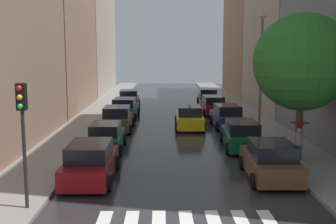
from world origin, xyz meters
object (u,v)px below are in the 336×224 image
parked_car_right_nearest (270,161)px  parked_car_right_fourth (213,105)px  parked_car_right_second (242,135)px  parked_car_left_second (106,138)px  traffic_light_left_corner (22,118)px  parked_car_left_fourth (125,109)px  street_tree_right (302,62)px  parked_car_right_fifth (208,97)px  pedestrian_foreground (299,133)px  parked_car_left_nearest (91,162)px  parked_car_right_third (227,116)px  taxi_midroad (189,117)px  parked_car_left_third (117,119)px  lamp_post_right (261,67)px  parked_car_left_fifth (129,100)px

parked_car_right_nearest → parked_car_right_fourth: (-0.14, 18.96, -0.02)m
parked_car_right_fourth → parked_car_right_second: bearing=178.0°
parked_car_left_second → traffic_light_left_corner: size_ratio=0.95×
parked_car_right_nearest → parked_car_right_second: bearing=2.8°
parked_car_left_fourth → street_tree_right: bearing=-141.8°
parked_car_right_second → parked_car_right_fifth: (0.21, 19.10, 0.05)m
pedestrian_foreground → parked_car_left_nearest: bearing=-28.3°
parked_car_right_third → street_tree_right: bearing=-169.9°
parked_car_right_second → taxi_midroad: size_ratio=1.01×
parked_car_right_nearest → parked_car_right_fourth: size_ratio=0.91×
taxi_midroad → pedestrian_foreground: (4.78, -9.44, 0.73)m
parked_car_left_second → parked_car_right_nearest: size_ratio=0.96×
parked_car_right_nearest → parked_car_right_fourth: bearing=1.6°
parked_car_right_second → parked_car_left_second: bearing=96.2°
pedestrian_foreground → parked_car_left_third: bearing=-84.4°
parked_car_right_third → parked_car_right_second: bearing=175.7°
parked_car_right_fourth → parked_car_right_fifth: parked_car_right_fifth is taller
parked_car_left_nearest → parked_car_right_third: bearing=-32.1°
parked_car_left_second → pedestrian_foreground: bearing=-105.1°
parked_car_right_fifth → taxi_midroad: (-2.77, -12.81, -0.03)m
parked_car_right_second → street_tree_right: street_tree_right is taller
parked_car_right_fourth → lamp_post_right: bearing=-171.9°
street_tree_right → lamp_post_right: lamp_post_right is taller
parked_car_left_nearest → street_tree_right: street_tree_right is taller
taxi_midroad → lamp_post_right: 6.46m
parked_car_right_fifth → traffic_light_left_corner: (-9.42, -28.38, 2.49)m
parked_car_left_fifth → parked_car_right_second: parked_car_left_fifth is taller
parked_car_left_second → parked_car_left_third: parked_car_left_third is taller
parked_car_right_fifth → traffic_light_left_corner: traffic_light_left_corner is taller
parked_car_left_third → street_tree_right: bearing=-130.2°
parked_car_right_second → taxi_midroad: bearing=24.7°
parked_car_right_third → pedestrian_foreground: (2.00, -9.83, 0.73)m
parked_car_right_nearest → parked_car_right_fifth: parked_car_right_fifth is taller
lamp_post_right → street_tree_right: bearing=-85.1°
parked_car_left_third → pedestrian_foreground: pedestrian_foreground is taller
parked_car_right_nearest → parked_car_left_fourth: bearing=26.4°
parked_car_left_nearest → pedestrian_foreground: pedestrian_foreground is taller
pedestrian_foreground → traffic_light_left_corner: traffic_light_left_corner is taller
parked_car_left_fifth → traffic_light_left_corner: traffic_light_left_corner is taller
parked_car_right_fourth → parked_car_right_fifth: bearing=-3.9°
pedestrian_foreground → taxi_midroad: bearing=-106.4°
taxi_midroad → pedestrian_foreground: 10.61m
parked_car_left_third → lamp_post_right: 10.40m
parked_car_left_third → parked_car_right_nearest: parked_car_left_third is taller
parked_car_left_nearest → taxi_midroad: size_ratio=1.00×
parked_car_right_fourth → pedestrian_foreground: bearing=-174.3°
pedestrian_foreground → traffic_light_left_corner: (-11.43, -6.13, 1.79)m
parked_car_right_third → parked_car_right_fourth: 6.63m
street_tree_right → parked_car_right_second: bearing=129.6°
pedestrian_foreground → parked_car_right_fifth: bearing=-128.1°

